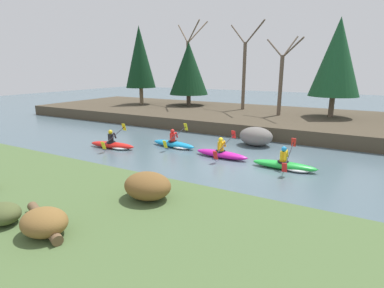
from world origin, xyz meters
The scene contains 18 objects.
ground_plane centered at (0.00, 0.00, 0.00)m, with size 90.00×90.00×0.00m, color #4C606B.
riverbank_near centered at (0.00, -7.19, 0.28)m, with size 44.00×5.96×0.56m.
riverbank_far centered at (0.00, 10.59, 0.41)m, with size 44.00×11.02×0.83m.
conifer_tree_far_left centered at (-14.02, 10.96, 5.22)m, with size 2.82×2.82×7.23m.
conifer_tree_left centered at (-9.56, 12.44, 4.19)m, with size 3.60×3.60×5.72m.
conifer_tree_mid_left centered at (2.86, 11.19, 4.94)m, with size 3.37×3.37×6.75m.
bare_tree_upstream centered at (-9.71, 12.68, 4.47)m, with size 4.23×4.18×7.74m.
bare_tree_mid_upstream centered at (-4.05, 12.16, 4.25)m, with size 3.99×3.94×7.27m.
bare_tree_mid_downstream centered at (-0.58, 10.27, 3.52)m, with size 3.17×3.13×5.71m.
shrub_clump_second centered at (-2.69, -8.74, 0.81)m, with size 0.93×0.78×0.51m.
shrub_clump_third centered at (-1.34, -8.57, 0.86)m, with size 1.13×0.94×0.61m.
shrub_clump_far_end centered at (-0.50, -5.87, 0.94)m, with size 1.42×1.18×0.77m.
kayaker_lead centered at (2.15, 0.35, 0.20)m, with size 2.78×2.07×1.20m.
kayaker_middle centered at (-0.99, 0.61, 0.22)m, with size 2.79×2.07×1.20m.
kayaker_trailing centered at (-4.02, 1.17, 0.20)m, with size 2.79×2.07×1.20m.
kayaker_far_back centered at (-6.83, -0.60, 0.20)m, with size 2.80×2.07×1.20m.
boulder_midstream centered at (-0.28, 3.75, 0.52)m, with size 1.85×1.45×1.05m.
driftwood_log centered at (-1.70, -8.36, 0.68)m, with size 2.14×1.00×0.44m.
Camera 1 is at (4.52, -12.28, 4.22)m, focal length 28.00 mm.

